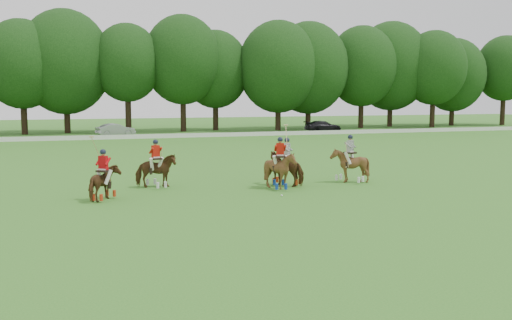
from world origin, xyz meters
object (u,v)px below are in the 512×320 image
object	(u,v)px
polo_red_a	(104,182)
polo_stripe_b	(350,165)
polo_red_b	(156,171)
polo_ball	(282,195)
car_right	(323,126)
polo_red_c	(280,170)
polo_stripe_a	(287,168)
car_mid	(116,130)

from	to	relation	value
polo_red_a	polo_stripe_b	xyz separation A→B (m)	(12.29, 1.27, 0.12)
polo_red_b	polo_ball	world-z (taller)	polo_red_b
car_right	polo_red_b	world-z (taller)	polo_red_b
polo_red_a	polo_red_b	xyz separation A→B (m)	(2.59, 2.63, 0.06)
car_right	polo_red_c	distance (m)	43.45
car_right	polo_red_a	size ratio (longest dim) A/B	1.68
polo_stripe_b	polo_ball	bearing A→B (deg)	-149.93
polo_stripe_a	car_mid	bearing A→B (deg)	98.41
polo_stripe_a	polo_red_c	bearing A→B (deg)	-127.43
polo_red_a	polo_stripe_a	world-z (taller)	polo_red_a
car_mid	polo_red_b	bearing A→B (deg)	161.47
polo_stripe_b	polo_ball	distance (m)	5.56
polo_red_b	polo_ball	distance (m)	6.49
polo_ball	polo_red_a	bearing A→B (deg)	168.88
polo_red_b	polo_red_c	distance (m)	6.00
polo_red_a	polo_stripe_a	size ratio (longest dim) A/B	1.15
polo_ball	polo_stripe_a	bearing A→B (deg)	65.03
polo_stripe_b	polo_ball	size ratio (longest dim) A/B	27.31
polo_red_c	polo_stripe_a	xyz separation A→B (m)	(0.70, 0.91, -0.05)
car_mid	car_right	distance (m)	24.80
polo_red_b	polo_red_c	world-z (taller)	polo_red_c
polo_red_b	polo_stripe_a	world-z (taller)	polo_stripe_a
polo_red_b	car_mid	bearing A→B (deg)	88.86
car_mid	polo_stripe_a	distance (m)	38.10
polo_red_c	polo_stripe_a	bearing A→B (deg)	52.57
polo_stripe_a	polo_ball	bearing A→B (deg)	-114.97
polo_red_b	polo_ball	size ratio (longest dim) A/B	26.08
polo_red_b	polo_stripe_b	distance (m)	9.80
polo_stripe_b	car_right	bearing A→B (deg)	67.30
polo_red_c	polo_stripe_a	size ratio (longest dim) A/B	1.27
car_mid	car_right	bearing A→B (deg)	-107.39
car_right	polo_red_b	distance (m)	44.51
car_mid	polo_ball	xyz separation A→B (m)	(4.23, -40.57, -0.64)
polo_red_c	polo_stripe_b	xyz separation A→B (m)	(4.11, 0.78, -0.02)
car_right	polo_stripe_a	bearing A→B (deg)	153.46
car_right	polo_stripe_b	bearing A→B (deg)	157.79
polo_red_c	polo_ball	xyz separation A→B (m)	(-0.64, -1.97, -0.87)
polo_red_a	polo_ball	size ratio (longest dim) A/B	30.40
polo_red_b	polo_red_a	bearing A→B (deg)	-134.57
car_mid	polo_red_a	xyz separation A→B (m)	(-3.31, -39.09, 0.10)
car_mid	polo_red_c	world-z (taller)	polo_red_c
polo_stripe_a	polo_red_a	bearing A→B (deg)	-171.08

